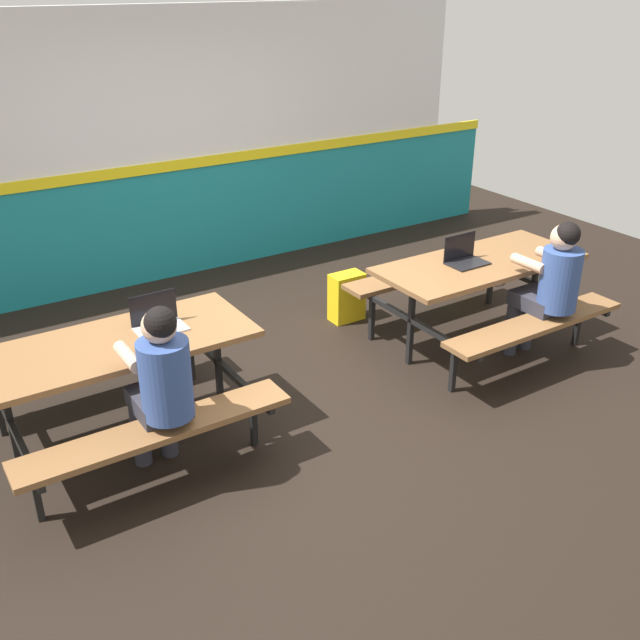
{
  "coord_description": "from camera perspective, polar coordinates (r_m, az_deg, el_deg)",
  "views": [
    {
      "loc": [
        -2.57,
        -4.12,
        2.85
      ],
      "look_at": [
        0.0,
        -0.08,
        0.55
      ],
      "focal_mm": 40.7,
      "sensor_mm": 36.0,
      "label": 1
    }
  ],
  "objects": [
    {
      "name": "ground_plane",
      "position": [
        5.63,
        -0.44,
        -4.84
      ],
      "size": [
        10.0,
        10.0,
        0.02
      ],
      "primitive_type": "cube",
      "color": "black"
    },
    {
      "name": "accent_backdrop",
      "position": [
        7.4,
        -11.64,
        12.65
      ],
      "size": [
        8.0,
        0.14,
        2.6
      ],
      "color": "teal",
      "rests_on": "ground"
    },
    {
      "name": "picnic_table_left",
      "position": [
        4.84,
        -15.59,
        -3.4
      ],
      "size": [
        1.75,
        1.56,
        0.74
      ],
      "color": "brown",
      "rests_on": "ground"
    },
    {
      "name": "picnic_table_right",
      "position": [
        6.09,
        12.34,
        3.1
      ],
      "size": [
        1.75,
        1.56,
        0.74
      ],
      "color": "brown",
      "rests_on": "ground"
    },
    {
      "name": "student_nearer",
      "position": [
        4.33,
        -12.37,
        -4.63
      ],
      "size": [
        0.36,
        0.53,
        1.21
      ],
      "color": "#2D2D38",
      "rests_on": "ground"
    },
    {
      "name": "student_further",
      "position": [
        5.85,
        17.69,
        2.9
      ],
      "size": [
        0.36,
        0.53,
        1.21
      ],
      "color": "#2D2D38",
      "rests_on": "ground"
    },
    {
      "name": "laptop_silver",
      "position": [
        4.86,
        -12.6,
        -0.11
      ],
      "size": [
        0.32,
        0.22,
        0.22
      ],
      "color": "silver",
      "rests_on": "picnic_table_left"
    },
    {
      "name": "laptop_dark",
      "position": [
        5.94,
        11.3,
        4.85
      ],
      "size": [
        0.32,
        0.22,
        0.22
      ],
      "color": "black",
      "rests_on": "picnic_table_right"
    },
    {
      "name": "backpack_dark",
      "position": [
        6.52,
        2.08,
        1.81
      ],
      "size": [
        0.3,
        0.22,
        0.44
      ],
      "color": "yellow",
      "rests_on": "ground"
    },
    {
      "name": "tote_bag_bright",
      "position": [
        7.42,
        11.97,
        4.1
      ],
      "size": [
        0.34,
        0.21,
        0.43
      ],
      "color": "yellow",
      "rests_on": "ground"
    }
  ]
}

